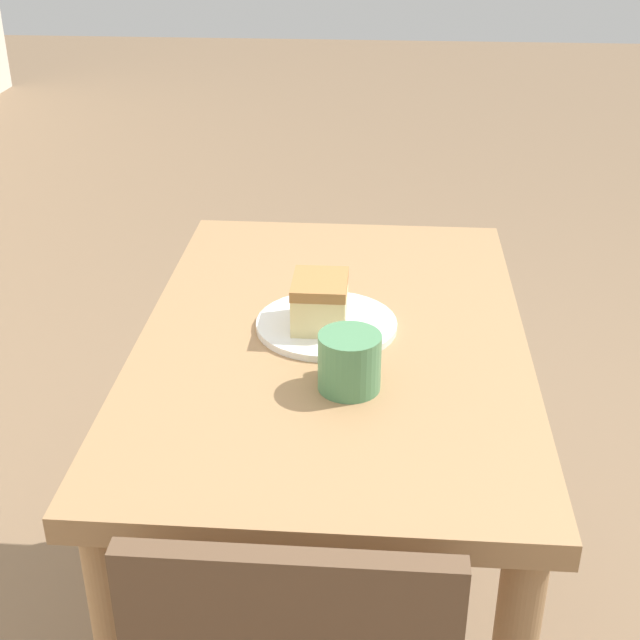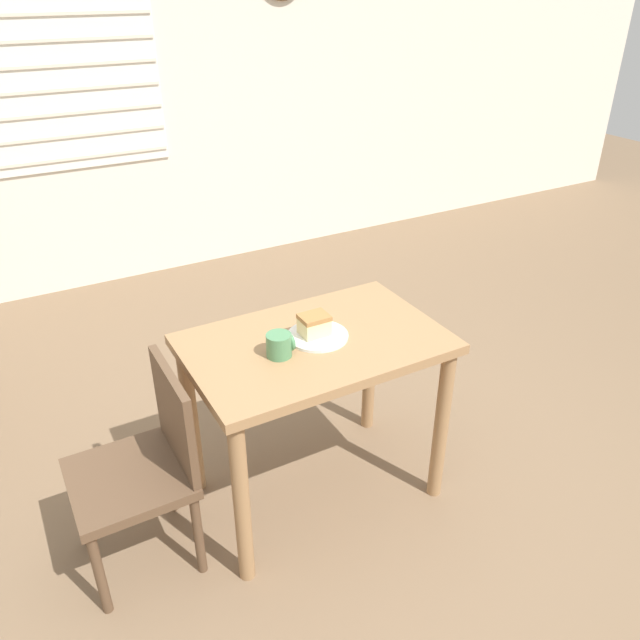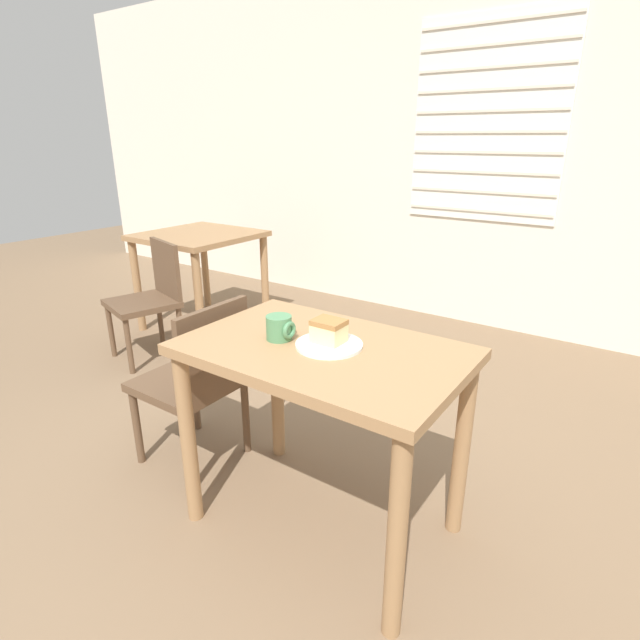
% 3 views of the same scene
% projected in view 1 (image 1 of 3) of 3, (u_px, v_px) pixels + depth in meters
% --- Properties ---
extents(dining_table_near, '(0.99, 0.64, 0.77)m').
position_uv_depth(dining_table_near, '(332.00, 400.00, 1.55)').
color(dining_table_near, '#9E754C').
rests_on(dining_table_near, ground_plane).
extents(plate, '(0.24, 0.24, 0.01)m').
position_uv_depth(plate, '(327.00, 324.00, 1.50)').
color(plate, white).
rests_on(plate, dining_table_near).
extents(cake_slice, '(0.11, 0.09, 0.08)m').
position_uv_depth(cake_slice, '(320.00, 302.00, 1.47)').
color(cake_slice, beige).
rests_on(cake_slice, plate).
extents(coffee_mug, '(0.10, 0.09, 0.09)m').
position_uv_depth(coffee_mug, '(350.00, 360.00, 1.32)').
color(coffee_mug, '#4C8456').
rests_on(coffee_mug, dining_table_near).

